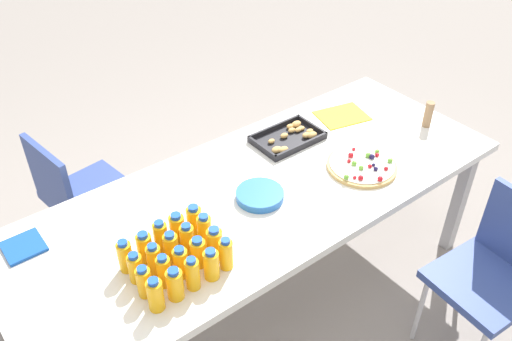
# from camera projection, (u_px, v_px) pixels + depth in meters

# --- Properties ---
(ground_plane) EXTENTS (12.00, 12.00, 0.00)m
(ground_plane) POSITION_uv_depth(u_px,v_px,m) (261.00, 295.00, 2.86)
(ground_plane) COLOR gray
(party_table) EXTENTS (2.33, 0.91, 0.73)m
(party_table) POSITION_uv_depth(u_px,v_px,m) (261.00, 198.00, 2.45)
(party_table) COLOR silver
(party_table) RESTS_ON ground_plane
(chair_near_right) EXTENTS (0.43, 0.43, 0.83)m
(chair_near_right) POSITION_uv_depth(u_px,v_px,m) (497.00, 269.00, 2.34)
(chair_near_right) COLOR #33478C
(chair_near_right) RESTS_ON ground_plane
(chair_far_left) EXTENTS (0.45, 0.45, 0.83)m
(chair_far_left) POSITION_uv_depth(u_px,v_px,m) (78.00, 193.00, 2.75)
(chair_far_left) COLOR #33478C
(chair_far_left) RESTS_ON ground_plane
(juice_bottle_0) EXTENTS (0.06, 0.06, 0.14)m
(juice_bottle_0) POSITION_uv_depth(u_px,v_px,m) (155.00, 295.00, 1.85)
(juice_bottle_0) COLOR #FAAD14
(juice_bottle_0) RESTS_ON party_table
(juice_bottle_1) EXTENTS (0.06, 0.06, 0.14)m
(juice_bottle_1) POSITION_uv_depth(u_px,v_px,m) (175.00, 284.00, 1.89)
(juice_bottle_1) COLOR #FAAD14
(juice_bottle_1) RESTS_ON party_table
(juice_bottle_2) EXTENTS (0.05, 0.05, 0.14)m
(juice_bottle_2) POSITION_uv_depth(u_px,v_px,m) (193.00, 274.00, 1.92)
(juice_bottle_2) COLOR #F9AE14
(juice_bottle_2) RESTS_ON party_table
(juice_bottle_3) EXTENTS (0.06, 0.06, 0.14)m
(juice_bottle_3) POSITION_uv_depth(u_px,v_px,m) (211.00, 265.00, 1.96)
(juice_bottle_3) COLOR #FAAE14
(juice_bottle_3) RESTS_ON party_table
(juice_bottle_4) EXTENTS (0.05, 0.05, 0.14)m
(juice_bottle_4) POSITION_uv_depth(u_px,v_px,m) (226.00, 254.00, 2.00)
(juice_bottle_4) COLOR #F9AD14
(juice_bottle_4) RESTS_ON party_table
(juice_bottle_5) EXTENTS (0.05, 0.05, 0.13)m
(juice_bottle_5) POSITION_uv_depth(u_px,v_px,m) (144.00, 282.00, 1.90)
(juice_bottle_5) COLOR #FAAC14
(juice_bottle_5) RESTS_ON party_table
(juice_bottle_6) EXTENTS (0.05, 0.05, 0.14)m
(juice_bottle_6) POSITION_uv_depth(u_px,v_px,m) (164.00, 271.00, 1.93)
(juice_bottle_6) COLOR #FAAC14
(juice_bottle_6) RESTS_ON party_table
(juice_bottle_7) EXTENTS (0.06, 0.06, 0.14)m
(juice_bottle_7) POSITION_uv_depth(u_px,v_px,m) (181.00, 263.00, 1.97)
(juice_bottle_7) COLOR #FAAB14
(juice_bottle_7) RESTS_ON party_table
(juice_bottle_8) EXTENTS (0.06, 0.06, 0.13)m
(juice_bottle_8) POSITION_uv_depth(u_px,v_px,m) (198.00, 253.00, 2.01)
(juice_bottle_8) COLOR #FAAB14
(juice_bottle_8) RESTS_ON party_table
(juice_bottle_9) EXTENTS (0.06, 0.06, 0.14)m
(juice_bottle_9) POSITION_uv_depth(u_px,v_px,m) (215.00, 244.00, 2.04)
(juice_bottle_9) COLOR #FAAD14
(juice_bottle_9) RESTS_ON party_table
(juice_bottle_10) EXTENTS (0.06, 0.06, 0.13)m
(juice_bottle_10) POSITION_uv_depth(u_px,v_px,m) (136.00, 268.00, 1.95)
(juice_bottle_10) COLOR #FAAD14
(juice_bottle_10) RESTS_ON party_table
(juice_bottle_11) EXTENTS (0.05, 0.05, 0.14)m
(juice_bottle_11) POSITION_uv_depth(u_px,v_px,m) (154.00, 260.00, 1.98)
(juice_bottle_11) COLOR #F9AC14
(juice_bottle_11) RESTS_ON party_table
(juice_bottle_12) EXTENTS (0.06, 0.06, 0.15)m
(juice_bottle_12) POSITION_uv_depth(u_px,v_px,m) (171.00, 249.00, 2.01)
(juice_bottle_12) COLOR #FAAC14
(juice_bottle_12) RESTS_ON party_table
(juice_bottle_13) EXTENTS (0.06, 0.06, 0.15)m
(juice_bottle_13) POSITION_uv_depth(u_px,v_px,m) (187.00, 240.00, 2.06)
(juice_bottle_13) COLOR #F9AC14
(juice_bottle_13) RESTS_ON party_table
(juice_bottle_14) EXTENTS (0.06, 0.06, 0.15)m
(juice_bottle_14) POSITION_uv_depth(u_px,v_px,m) (205.00, 231.00, 2.09)
(juice_bottle_14) COLOR #F9AC14
(juice_bottle_14) RESTS_ON party_table
(juice_bottle_15) EXTENTS (0.06, 0.06, 0.14)m
(juice_bottle_15) POSITION_uv_depth(u_px,v_px,m) (125.00, 256.00, 1.99)
(juice_bottle_15) COLOR #FAAD14
(juice_bottle_15) RESTS_ON party_table
(juice_bottle_16) EXTENTS (0.06, 0.06, 0.14)m
(juice_bottle_16) POSITION_uv_depth(u_px,v_px,m) (145.00, 247.00, 2.03)
(juice_bottle_16) COLOR #F9AE14
(juice_bottle_16) RESTS_ON party_table
(juice_bottle_17) EXTENTS (0.06, 0.06, 0.15)m
(juice_bottle_17) POSITION_uv_depth(u_px,v_px,m) (161.00, 237.00, 2.06)
(juice_bottle_17) COLOR #FAAE14
(juice_bottle_17) RESTS_ON party_table
(juice_bottle_18) EXTENTS (0.06, 0.06, 0.15)m
(juice_bottle_18) POSITION_uv_depth(u_px,v_px,m) (177.00, 230.00, 2.10)
(juice_bottle_18) COLOR #F9AC14
(juice_bottle_18) RESTS_ON party_table
(juice_bottle_19) EXTENTS (0.06, 0.06, 0.15)m
(juice_bottle_19) POSITION_uv_depth(u_px,v_px,m) (194.00, 221.00, 2.14)
(juice_bottle_19) COLOR #F9AD14
(juice_bottle_19) RESTS_ON party_table
(fruit_pizza) EXTENTS (0.33, 0.33, 0.05)m
(fruit_pizza) POSITION_uv_depth(u_px,v_px,m) (362.00, 166.00, 2.53)
(fruit_pizza) COLOR tan
(fruit_pizza) RESTS_ON party_table
(snack_tray) EXTENTS (0.34, 0.22, 0.04)m
(snack_tray) POSITION_uv_depth(u_px,v_px,m) (290.00, 138.00, 2.72)
(snack_tray) COLOR black
(snack_tray) RESTS_ON party_table
(plate_stack) EXTENTS (0.21, 0.21, 0.03)m
(plate_stack) POSITION_uv_depth(u_px,v_px,m) (260.00, 195.00, 2.35)
(plate_stack) COLOR blue
(plate_stack) RESTS_ON party_table
(napkin_stack) EXTENTS (0.15, 0.15, 0.01)m
(napkin_stack) POSITION_uv_depth(u_px,v_px,m) (24.00, 247.00, 2.11)
(napkin_stack) COLOR #194CA5
(napkin_stack) RESTS_ON party_table
(cardboard_tube) EXTENTS (0.04, 0.04, 0.14)m
(cardboard_tube) POSITION_uv_depth(u_px,v_px,m) (428.00, 114.00, 2.79)
(cardboard_tube) COLOR #9E7A56
(cardboard_tube) RESTS_ON party_table
(paper_folder) EXTENTS (0.30, 0.26, 0.01)m
(paper_folder) POSITION_uv_depth(u_px,v_px,m) (342.00, 116.00, 2.90)
(paper_folder) COLOR yellow
(paper_folder) RESTS_ON party_table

